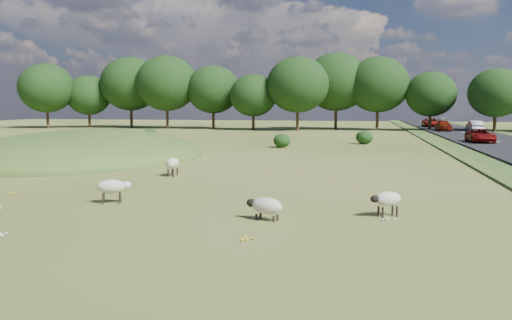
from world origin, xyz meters
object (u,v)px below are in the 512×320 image
at_px(car_0, 475,126).
at_px(car_1, 480,136).
at_px(car_5, 431,122).
at_px(sheep_2, 387,199).
at_px(car_7, 444,125).
at_px(sheep_3, 266,206).
at_px(sheep_0, 112,187).
at_px(car_6, 443,121).
at_px(sheep_1, 173,163).

relative_size(car_0, car_1, 0.96).
height_order(car_0, car_5, car_5).
distance_m(sheep_2, car_7, 55.54).
height_order(car_0, car_1, car_0).
relative_size(sheep_3, car_7, 0.32).
bearing_deg(car_0, car_1, 79.60).
bearing_deg(sheep_0, sheep_2, -24.58).
bearing_deg(car_7, sheep_3, -104.01).
distance_m(sheep_2, sheep_3, 4.11).
xyz_separation_m(sheep_0, car_6, (24.02, 80.55, 0.23)).
height_order(sheep_2, car_1, car_1).
relative_size(sheep_1, sheep_2, 1.13).
xyz_separation_m(car_0, car_7, (-3.80, 0.75, 0.02)).
height_order(car_1, car_6, car_1).
height_order(sheep_3, car_1, car_1).
distance_m(sheep_1, sheep_3, 11.23).
height_order(sheep_1, sheep_2, sheep_1).
bearing_deg(car_5, car_1, -90.00).
bearing_deg(sheep_0, car_7, 46.28).
bearing_deg(sheep_3, sheep_0, 3.46).
distance_m(sheep_1, car_1, 32.85).
xyz_separation_m(sheep_3, car_6, (17.77, 82.14, 0.39)).
relative_size(sheep_1, car_0, 0.31).
distance_m(car_1, car_6, 47.77).
bearing_deg(car_1, car_7, 90.00).
xyz_separation_m(sheep_1, sheep_2, (10.58, -7.63, -0.08)).
height_order(sheep_2, sheep_3, sheep_2).
relative_size(sheep_1, sheep_3, 0.99).
bearing_deg(sheep_2, car_5, -131.78).
height_order(sheep_1, sheep_3, sheep_1).
xyz_separation_m(sheep_1, car_1, (20.67, 25.52, 0.20)).
xyz_separation_m(sheep_3, car_0, (17.77, 55.23, 0.49)).
relative_size(car_5, car_6, 1.24).
xyz_separation_m(sheep_2, car_7, (10.10, 54.61, 0.39)).
relative_size(sheep_3, car_5, 0.26).
distance_m(sheep_0, car_7, 58.03).
relative_size(car_0, car_7, 1.01).
relative_size(sheep_2, car_7, 0.27).
bearing_deg(sheep_0, car_1, 35.13).
height_order(sheep_2, car_5, car_5).
bearing_deg(sheep_1, sheep_0, -178.64).
height_order(sheep_1, car_5, car_5).
bearing_deg(car_7, car_0, -11.19).
distance_m(sheep_0, car_6, 84.05).
bearing_deg(sheep_1, car_5, -21.25).
relative_size(car_5, car_7, 1.22).
bearing_deg(car_0, car_7, -11.19).
height_order(sheep_3, car_0, car_0).
height_order(car_5, car_7, car_7).
height_order(sheep_1, car_6, car_6).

